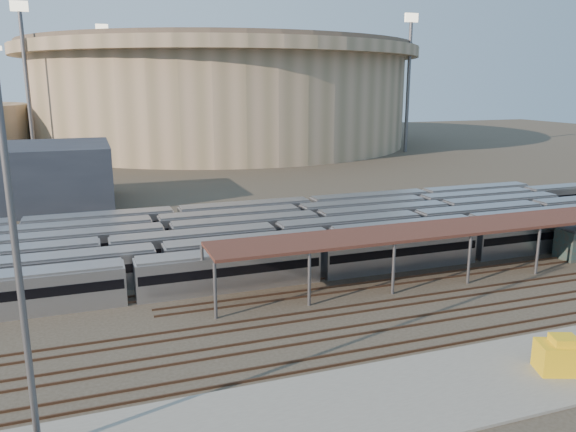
# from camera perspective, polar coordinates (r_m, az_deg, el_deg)

# --- Properties ---
(ground) EXTENTS (420.00, 420.00, 0.00)m
(ground) POSITION_cam_1_polar(r_m,az_deg,el_deg) (50.17, 2.09, -9.68)
(ground) COLOR #383026
(ground) RESTS_ON ground
(apron) EXTENTS (50.00, 9.00, 0.20)m
(apron) POSITION_cam_1_polar(r_m,az_deg,el_deg) (36.14, 3.57, -19.39)
(apron) COLOR gray
(apron) RESTS_ON ground
(subway_trains) EXTENTS (129.91, 23.90, 3.60)m
(subway_trains) POSITION_cam_1_polar(r_m,az_deg,el_deg) (66.44, -2.95, -2.21)
(subway_trains) COLOR #ACACB1
(subway_trains) RESTS_ON ground
(inspection_shed) EXTENTS (60.30, 6.00, 5.30)m
(inspection_shed) POSITION_cam_1_polar(r_m,az_deg,el_deg) (62.80, 19.72, -0.91)
(inspection_shed) COLOR #56565B
(inspection_shed) RESTS_ON ground
(empty_tracks) EXTENTS (170.00, 9.62, 0.18)m
(empty_tracks) POSITION_cam_1_polar(r_m,az_deg,el_deg) (45.94, 4.44, -11.85)
(empty_tracks) COLOR #4C3323
(empty_tracks) RESTS_ON ground
(stadium) EXTENTS (124.00, 124.00, 32.50)m
(stadium) POSITION_cam_1_polar(r_m,az_deg,el_deg) (187.68, -6.76, 12.33)
(stadium) COLOR tan
(stadium) RESTS_ON ground
(floodlight_0) EXTENTS (4.00, 1.00, 38.40)m
(floodlight_0) POSITION_cam_1_polar(r_m,az_deg,el_deg) (153.40, -25.02, 12.55)
(floodlight_0) COLOR #56565B
(floodlight_0) RESTS_ON ground
(floodlight_2) EXTENTS (4.00, 1.00, 38.40)m
(floodlight_2) POSITION_cam_1_polar(r_m,az_deg,el_deg) (167.35, 12.14, 13.45)
(floodlight_2) COLOR #56565B
(floodlight_2) RESTS_ON ground
(floodlight_3) EXTENTS (4.00, 1.00, 38.40)m
(floodlight_3) POSITION_cam_1_polar(r_m,az_deg,el_deg) (202.98, -18.04, 13.04)
(floodlight_3) COLOR #56565B
(floodlight_3) RESTS_ON ground
(yard_light_pole) EXTENTS (0.81, 0.36, 21.09)m
(yard_light_pole) POSITION_cam_1_polar(r_m,az_deg,el_deg) (31.13, -25.79, -4.45)
(yard_light_pole) COLOR #56565B
(yard_light_pole) RESTS_ON apron
(yellow_equipment) EXTENTS (3.84, 3.10, 2.08)m
(yellow_equipment) POSITION_cam_1_polar(r_m,az_deg,el_deg) (44.04, 26.07, -12.78)
(yellow_equipment) COLOR gold
(yellow_equipment) RESTS_ON apron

